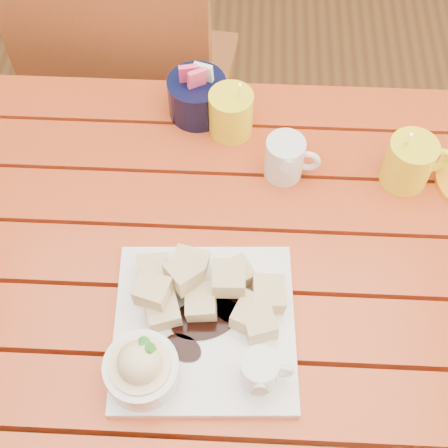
{
  "coord_description": "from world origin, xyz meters",
  "views": [
    {
      "loc": [
        0.08,
        -0.5,
        1.63
      ],
      "look_at": [
        0.05,
        0.02,
        0.82
      ],
      "focal_mm": 50.0,
      "sensor_mm": 36.0,
      "label": 1
    }
  ],
  "objects_px": {
    "dessert_plate": "(192,329)",
    "coffee_mug_left": "(229,112)",
    "coffee_mug_right": "(410,162)",
    "chair_far": "(133,89)",
    "table": "(194,287)"
  },
  "relations": [
    {
      "from": "coffee_mug_right",
      "to": "chair_far",
      "type": "height_order",
      "value": "chair_far"
    },
    {
      "from": "dessert_plate",
      "to": "coffee_mug_right",
      "type": "relative_size",
      "value": 2.06
    },
    {
      "from": "table",
      "to": "chair_far",
      "type": "xyz_separation_m",
      "value": [
        -0.2,
        0.6,
        -0.13
      ]
    },
    {
      "from": "coffee_mug_left",
      "to": "chair_far",
      "type": "bearing_deg",
      "value": 146.76
    },
    {
      "from": "dessert_plate",
      "to": "coffee_mug_left",
      "type": "xyz_separation_m",
      "value": [
        0.04,
        0.41,
        0.01
      ]
    },
    {
      "from": "table",
      "to": "chair_far",
      "type": "relative_size",
      "value": 1.3
    },
    {
      "from": "table",
      "to": "coffee_mug_right",
      "type": "height_order",
      "value": "coffee_mug_right"
    },
    {
      "from": "table",
      "to": "coffee_mug_right",
      "type": "distance_m",
      "value": 0.43
    },
    {
      "from": "coffee_mug_right",
      "to": "table",
      "type": "bearing_deg",
      "value": -162.93
    },
    {
      "from": "chair_far",
      "to": "table",
      "type": "bearing_deg",
      "value": 114.98
    },
    {
      "from": "coffee_mug_left",
      "to": "chair_far",
      "type": "relative_size",
      "value": 0.15
    },
    {
      "from": "table",
      "to": "dessert_plate",
      "type": "xyz_separation_m",
      "value": [
        0.01,
        -0.14,
        0.14
      ]
    },
    {
      "from": "coffee_mug_right",
      "to": "chair_far",
      "type": "bearing_deg",
      "value": 134.22
    },
    {
      "from": "table",
      "to": "coffee_mug_left",
      "type": "relative_size",
      "value": 8.97
    },
    {
      "from": "dessert_plate",
      "to": "chair_far",
      "type": "bearing_deg",
      "value": 106.0
    }
  ]
}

